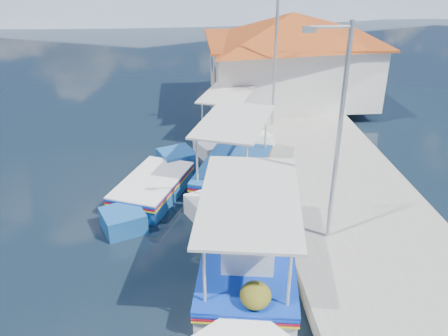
{
  "coord_description": "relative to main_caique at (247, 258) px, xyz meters",
  "views": [
    {
      "loc": [
        0.68,
        -8.93,
        8.2
      ],
      "look_at": [
        1.87,
        5.04,
        1.3
      ],
      "focal_mm": 37.54,
      "sensor_mm": 36.0,
      "label": 1
    }
  ],
  "objects": [
    {
      "name": "lamp_post_far",
      "position": [
        2.35,
        9.88,
        3.32
      ],
      "size": [
        1.21,
        0.14,
        6.0
      ],
      "color": "#A5A8AD",
      "rests_on": "quay"
    },
    {
      "name": "ground",
      "position": [
        -2.16,
        -1.12,
        -0.53
      ],
      "size": [
        160.0,
        160.0,
        0.0
      ],
      "primitive_type": "plane",
      "color": "black",
      "rests_on": "ground"
    },
    {
      "name": "harbor_building",
      "position": [
        4.04,
        13.88,
        2.25
      ],
      "size": [
        10.49,
        10.49,
        4.4
      ],
      "color": "silver",
      "rests_on": "quay"
    },
    {
      "name": "main_caique",
      "position": [
        0.0,
        0.0,
        0.0
      ],
      "size": [
        3.26,
        8.22,
        2.74
      ],
      "rotation": [
        0.0,
        0.0,
        0.16
      ],
      "color": "white",
      "rests_on": "ground"
    },
    {
      "name": "quay",
      "position": [
        3.74,
        4.88,
        -0.28
      ],
      "size": [
        5.0,
        44.0,
        0.5
      ],
      "primitive_type": "cube",
      "color": "#A19F97",
      "rests_on": "ground"
    },
    {
      "name": "bollards",
      "position": [
        1.64,
        4.13,
        0.12
      ],
      "size": [
        0.2,
        17.2,
        0.3
      ],
      "color": "#A5A8AD",
      "rests_on": "quay"
    },
    {
      "name": "caique_far",
      "position": [
        0.39,
        10.03,
        -0.11
      ],
      "size": [
        3.34,
        6.1,
        2.28
      ],
      "rotation": [
        0.0,
        0.0,
        0.35
      ],
      "color": "white",
      "rests_on": "ground"
    },
    {
      "name": "caique_green_canopy",
      "position": [
        0.16,
        5.41,
        -0.12
      ],
      "size": [
        3.79,
        6.85,
        2.73
      ],
      "rotation": [
        0.0,
        0.0,
        0.36
      ],
      "color": "white",
      "rests_on": "ground"
    },
    {
      "name": "lamp_post_near",
      "position": [
        2.35,
        0.88,
        3.32
      ],
      "size": [
        1.21,
        0.14,
        6.0
      ],
      "color": "#A5A8AD",
      "rests_on": "quay"
    },
    {
      "name": "caique_blue_hull",
      "position": [
        -2.77,
        4.52,
        -0.24
      ],
      "size": [
        3.27,
        5.61,
        1.08
      ],
      "rotation": [
        0.0,
        0.0,
        0.39
      ],
      "color": "#195298",
      "rests_on": "ground"
    }
  ]
}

